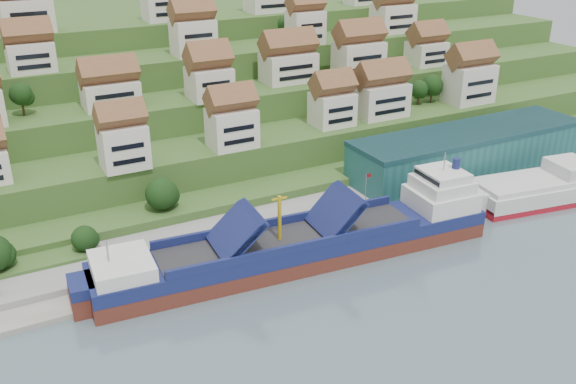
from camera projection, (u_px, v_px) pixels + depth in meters
ground at (314, 260)px, 118.99m from camera, size 300.00×300.00×0.00m
quay at (359, 203)px, 139.23m from camera, size 180.00×14.00×2.20m
hillside at (146, 82)px, 198.15m from camera, size 260.00×128.00×31.00m
hillside_village at (200, 66)px, 158.42m from camera, size 156.81×63.05×28.45m
hillside_trees at (170, 124)px, 142.14m from camera, size 137.59×62.96×31.70m
warehouse at (468, 150)px, 152.11m from camera, size 60.00×15.00×10.00m
flagpole at (366, 189)px, 132.04m from camera, size 1.28×0.16×8.00m
cargo_ship at (309, 244)px, 118.14m from camera, size 75.80×17.49×16.62m
second_ship at (541, 189)px, 142.19m from camera, size 32.91×16.17×9.15m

